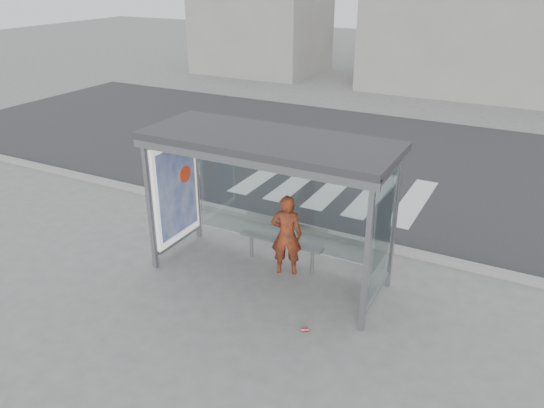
{
  "coord_description": "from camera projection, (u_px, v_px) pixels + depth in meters",
  "views": [
    {
      "loc": [
        3.89,
        -7.23,
        5.14
      ],
      "look_at": [
        -0.03,
        0.2,
        1.35
      ],
      "focal_mm": 35.0,
      "sensor_mm": 36.0,
      "label": 1
    }
  ],
  "objects": [
    {
      "name": "curb",
      "position": [
        312.0,
        230.0,
        11.15
      ],
      "size": [
        30.0,
        0.18,
        0.12
      ],
      "primitive_type": "cube",
      "color": "gray",
      "rests_on": "ground"
    },
    {
      "name": "ground",
      "position": [
        268.0,
        276.0,
        9.6
      ],
      "size": [
        80.0,
        80.0,
        0.0
      ],
      "primitive_type": "plane",
      "color": "slate",
      "rests_on": "ground"
    },
    {
      "name": "bench",
      "position": [
        282.0,
        240.0,
        9.79
      ],
      "size": [
        1.63,
        0.31,
        0.84
      ],
      "color": "slate",
      "rests_on": "ground"
    },
    {
      "name": "building_center",
      "position": [
        463.0,
        32.0,
        23.09
      ],
      "size": [
        8.0,
        5.0,
        5.0
      ],
      "primitive_type": "cube",
      "color": "gray",
      "rests_on": "ground"
    },
    {
      "name": "person",
      "position": [
        286.0,
        235.0,
        9.42
      ],
      "size": [
        0.65,
        0.54,
        1.53
      ],
      "primitive_type": "imported",
      "rotation": [
        0.0,
        0.0,
        3.5
      ],
      "color": "#E64C15",
      "rests_on": "ground"
    },
    {
      "name": "building_left",
      "position": [
        262.0,
        11.0,
        27.13
      ],
      "size": [
        6.0,
        5.0,
        6.0
      ],
      "primitive_type": "cube",
      "color": "gray",
      "rests_on": "ground"
    },
    {
      "name": "bus_shelter",
      "position": [
        250.0,
        169.0,
        8.99
      ],
      "size": [
        4.25,
        1.65,
        2.62
      ],
      "color": "gray",
      "rests_on": "ground"
    },
    {
      "name": "crosswalk",
      "position": [
        335.0,
        187.0,
        13.44
      ],
      "size": [
        4.55,
        3.0,
        0.0
      ],
      "color": "silver",
      "rests_on": "ground"
    },
    {
      "name": "soda_can",
      "position": [
        305.0,
        330.0,
        8.14
      ],
      "size": [
        0.13,
        0.11,
        0.06
      ],
      "primitive_type": "cylinder",
      "rotation": [
        0.0,
        1.57,
        0.56
      ],
      "color": "#C13846",
      "rests_on": "ground"
    },
    {
      "name": "road",
      "position": [
        383.0,
        161.0,
        15.24
      ],
      "size": [
        30.0,
        10.0,
        0.01
      ],
      "primitive_type": "cube",
      "color": "#2A2A2C",
      "rests_on": "ground"
    }
  ]
}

